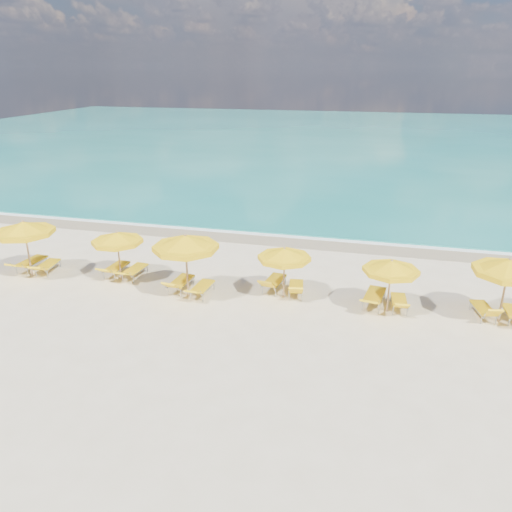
# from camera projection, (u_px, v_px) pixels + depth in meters

# --- Properties ---
(ground_plane) EXTENTS (120.00, 120.00, 0.00)m
(ground_plane) POSITION_uv_depth(u_px,v_px,m) (247.00, 297.00, 19.83)
(ground_plane) COLOR beige
(ocean) EXTENTS (120.00, 80.00, 0.30)m
(ocean) POSITION_uv_depth(u_px,v_px,m) (345.00, 139.00, 63.33)
(ocean) COLOR #15776D
(ocean) RESTS_ON ground
(wet_sand_band) EXTENTS (120.00, 2.60, 0.01)m
(wet_sand_band) POSITION_uv_depth(u_px,v_px,m) (283.00, 239.00, 26.54)
(wet_sand_band) COLOR tan
(wet_sand_band) RESTS_ON ground
(foam_line) EXTENTS (120.00, 1.20, 0.03)m
(foam_line) POSITION_uv_depth(u_px,v_px,m) (286.00, 234.00, 27.26)
(foam_line) COLOR white
(foam_line) RESTS_ON ground
(whitecap_near) EXTENTS (14.00, 0.36, 0.05)m
(whitecap_near) POSITION_uv_depth(u_px,v_px,m) (228.00, 191.00, 36.60)
(whitecap_near) COLOR white
(whitecap_near) RESTS_ON ground
(whitecap_far) EXTENTS (18.00, 0.30, 0.05)m
(whitecap_far) POSITION_uv_depth(u_px,v_px,m) (422.00, 181.00, 39.75)
(whitecap_far) COLOR white
(whitecap_far) RESTS_ON ground
(umbrella_1) EXTENTS (2.74, 2.74, 2.54)m
(umbrella_1) POSITION_uv_depth(u_px,v_px,m) (24.00, 229.00, 21.10)
(umbrella_1) COLOR tan
(umbrella_1) RESTS_ON ground
(umbrella_2) EXTENTS (2.79, 2.79, 2.18)m
(umbrella_2) POSITION_uv_depth(u_px,v_px,m) (117.00, 238.00, 20.86)
(umbrella_2) COLOR tan
(umbrella_2) RESTS_ON ground
(umbrella_3) EXTENTS (3.37, 3.37, 2.62)m
(umbrella_3) POSITION_uv_depth(u_px,v_px,m) (186.00, 243.00, 19.13)
(umbrella_3) COLOR tan
(umbrella_3) RESTS_ON ground
(umbrella_4) EXTENTS (2.31, 2.31, 2.12)m
(umbrella_4) POSITION_uv_depth(u_px,v_px,m) (284.00, 255.00, 19.20)
(umbrella_4) COLOR tan
(umbrella_4) RESTS_ON ground
(umbrella_5) EXTENTS (2.13, 2.13, 2.09)m
(umbrella_5) POSITION_uv_depth(u_px,v_px,m) (391.00, 267.00, 18.05)
(umbrella_5) COLOR tan
(umbrella_5) RESTS_ON ground
(umbrella_6) EXTENTS (3.08, 3.08, 2.45)m
(umbrella_6) POSITION_uv_depth(u_px,v_px,m) (509.00, 267.00, 17.22)
(umbrella_6) COLOR tan
(umbrella_6) RESTS_ON ground
(lounger_1_left) EXTENTS (0.74, 2.04, 0.74)m
(lounger_1_left) POSITION_uv_depth(u_px,v_px,m) (31.00, 265.00, 22.40)
(lounger_1_left) COLOR #A5A8AD
(lounger_1_left) RESTS_ON ground
(lounger_1_right) EXTENTS (0.83, 1.86, 0.71)m
(lounger_1_right) POSITION_uv_depth(u_px,v_px,m) (48.00, 268.00, 22.12)
(lounger_1_right) COLOR #A5A8AD
(lounger_1_right) RESTS_ON ground
(lounger_2_left) EXTENTS (0.70, 1.87, 0.74)m
(lounger_2_left) POSITION_uv_depth(u_px,v_px,m) (116.00, 270.00, 21.85)
(lounger_2_left) COLOR #A5A8AD
(lounger_2_left) RESTS_ON ground
(lounger_2_right) EXTENTS (0.71, 1.87, 0.67)m
(lounger_2_right) POSITION_uv_depth(u_px,v_px,m) (135.00, 273.00, 21.63)
(lounger_2_right) COLOR #A5A8AD
(lounger_2_right) RESTS_ON ground
(lounger_3_left) EXTENTS (0.74, 1.90, 0.79)m
(lounger_3_left) POSITION_uv_depth(u_px,v_px,m) (181.00, 285.00, 20.37)
(lounger_3_left) COLOR #A5A8AD
(lounger_3_left) RESTS_ON ground
(lounger_3_right) EXTENTS (0.68, 1.82, 0.66)m
(lounger_3_right) POSITION_uv_depth(u_px,v_px,m) (202.00, 290.00, 19.95)
(lounger_3_right) COLOR #A5A8AD
(lounger_3_right) RESTS_ON ground
(lounger_4_left) EXTENTS (0.87, 1.95, 0.83)m
(lounger_4_left) POSITION_uv_depth(u_px,v_px,m) (274.00, 284.00, 20.42)
(lounger_4_left) COLOR #A5A8AD
(lounger_4_left) RESTS_ON ground
(lounger_4_right) EXTENTS (0.82, 1.77, 0.79)m
(lounger_4_right) POSITION_uv_depth(u_px,v_px,m) (296.00, 290.00, 19.93)
(lounger_4_right) COLOR #A5A8AD
(lounger_4_right) RESTS_ON ground
(lounger_5_left) EXTENTS (0.98, 2.16, 0.77)m
(lounger_5_left) POSITION_uv_depth(u_px,v_px,m) (374.00, 300.00, 19.07)
(lounger_5_left) COLOR #A5A8AD
(lounger_5_left) RESTS_ON ground
(lounger_5_right) EXTENTS (0.67, 1.73, 0.72)m
(lounger_5_right) POSITION_uv_depth(u_px,v_px,m) (399.00, 304.00, 18.77)
(lounger_5_right) COLOR #A5A8AD
(lounger_5_right) RESTS_ON ground
(lounger_6_left) EXTENTS (0.89, 1.73, 0.81)m
(lounger_6_left) POSITION_uv_depth(u_px,v_px,m) (483.00, 312.00, 18.15)
(lounger_6_left) COLOR #A5A8AD
(lounger_6_left) RESTS_ON ground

